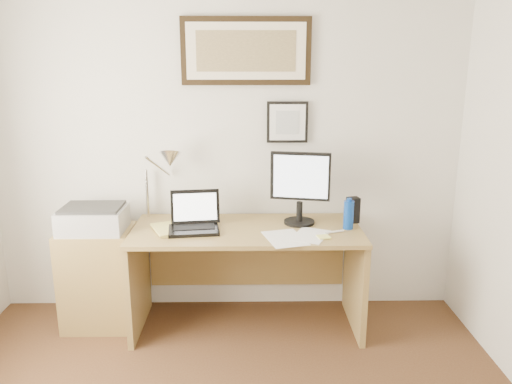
{
  "coord_description": "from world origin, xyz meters",
  "views": [
    {
      "loc": [
        0.16,
        -1.67,
        1.88
      ],
      "look_at": [
        0.21,
        1.43,
        1.07
      ],
      "focal_mm": 35.0,
      "sensor_mm": 36.0,
      "label": 1
    }
  ],
  "objects_px": {
    "side_cabinet": "(99,277)",
    "lcd_monitor": "(300,184)",
    "water_bottle": "(349,215)",
    "printer": "(93,219)",
    "desk": "(247,255)",
    "book": "(155,231)",
    "laptop": "(194,221)"
  },
  "relations": [
    {
      "from": "desk",
      "to": "lcd_monitor",
      "type": "bearing_deg",
      "value": 2.22
    },
    {
      "from": "side_cabinet",
      "to": "desk",
      "type": "xyz_separation_m",
      "value": [
        1.07,
        0.04,
        0.15
      ]
    },
    {
      "from": "water_bottle",
      "to": "printer",
      "type": "xyz_separation_m",
      "value": [
        -1.78,
        0.04,
        -0.03
      ]
    },
    {
      "from": "side_cabinet",
      "to": "water_bottle",
      "type": "distance_m",
      "value": 1.84
    },
    {
      "from": "side_cabinet",
      "to": "desk",
      "type": "relative_size",
      "value": 0.46
    },
    {
      "from": "book",
      "to": "lcd_monitor",
      "type": "xyz_separation_m",
      "value": [
        1.0,
        0.18,
        0.28
      ]
    },
    {
      "from": "book",
      "to": "laptop",
      "type": "relative_size",
      "value": 0.78
    },
    {
      "from": "side_cabinet",
      "to": "book",
      "type": "xyz_separation_m",
      "value": [
        0.44,
        -0.13,
        0.4
      ]
    },
    {
      "from": "laptop",
      "to": "lcd_monitor",
      "type": "xyz_separation_m",
      "value": [
        0.74,
        0.12,
        0.23
      ]
    },
    {
      "from": "book",
      "to": "laptop",
      "type": "distance_m",
      "value": 0.27
    },
    {
      "from": "side_cabinet",
      "to": "lcd_monitor",
      "type": "distance_m",
      "value": 1.6
    },
    {
      "from": "lcd_monitor",
      "to": "book",
      "type": "bearing_deg",
      "value": -170.02
    },
    {
      "from": "lcd_monitor",
      "to": "printer",
      "type": "distance_m",
      "value": 1.47
    },
    {
      "from": "side_cabinet",
      "to": "water_bottle",
      "type": "bearing_deg",
      "value": -2.05
    },
    {
      "from": "printer",
      "to": "lcd_monitor",
      "type": "bearing_deg",
      "value": 2.79
    },
    {
      "from": "book",
      "to": "desk",
      "type": "relative_size",
      "value": 0.18
    },
    {
      "from": "laptop",
      "to": "printer",
      "type": "xyz_separation_m",
      "value": [
        -0.71,
        0.04,
        0.01
      ]
    },
    {
      "from": "water_bottle",
      "to": "lcd_monitor",
      "type": "bearing_deg",
      "value": 160.96
    },
    {
      "from": "desk",
      "to": "laptop",
      "type": "distance_m",
      "value": 0.48
    },
    {
      "from": "laptop",
      "to": "lcd_monitor",
      "type": "height_order",
      "value": "lcd_monitor"
    },
    {
      "from": "desk",
      "to": "lcd_monitor",
      "type": "distance_m",
      "value": 0.65
    },
    {
      "from": "side_cabinet",
      "to": "laptop",
      "type": "xyz_separation_m",
      "value": [
        0.71,
        -0.07,
        0.44
      ]
    },
    {
      "from": "desk",
      "to": "printer",
      "type": "xyz_separation_m",
      "value": [
        -1.07,
        -0.06,
        0.3
      ]
    },
    {
      "from": "water_bottle",
      "to": "laptop",
      "type": "height_order",
      "value": "laptop"
    },
    {
      "from": "laptop",
      "to": "lcd_monitor",
      "type": "relative_size",
      "value": 0.71
    },
    {
      "from": "side_cabinet",
      "to": "desk",
      "type": "distance_m",
      "value": 1.08
    },
    {
      "from": "side_cabinet",
      "to": "lcd_monitor",
      "type": "relative_size",
      "value": 1.4
    },
    {
      "from": "water_bottle",
      "to": "desk",
      "type": "xyz_separation_m",
      "value": [
        -0.71,
        0.1,
        -0.33
      ]
    },
    {
      "from": "lcd_monitor",
      "to": "printer",
      "type": "height_order",
      "value": "lcd_monitor"
    },
    {
      "from": "water_bottle",
      "to": "lcd_monitor",
      "type": "height_order",
      "value": "lcd_monitor"
    },
    {
      "from": "book",
      "to": "desk",
      "type": "bearing_deg",
      "value": 14.52
    },
    {
      "from": "desk",
      "to": "printer",
      "type": "height_order",
      "value": "printer"
    }
  ]
}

